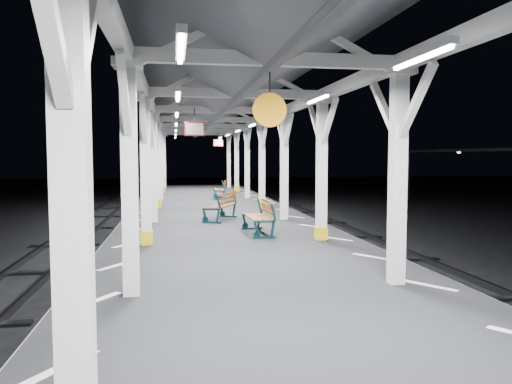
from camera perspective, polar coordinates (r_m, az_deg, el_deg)
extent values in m
plane|color=black|center=(9.75, -0.75, -13.68)|extent=(120.00, 120.00, 0.00)
cube|color=black|center=(9.61, -0.75, -10.84)|extent=(6.00, 50.00, 1.00)
cube|color=silver|center=(9.45, -15.76, -8.11)|extent=(1.00, 48.00, 0.01)
cube|color=silver|center=(10.14, 13.18, -7.23)|extent=(1.00, 48.00, 0.01)
cube|color=#2D2D33|center=(11.25, 22.73, -11.14)|extent=(0.08, 60.00, 0.16)
cube|color=black|center=(11.56, 25.08, -11.06)|extent=(2.20, 0.22, 0.06)
cube|color=silver|center=(3.26, -20.24, -2.83)|extent=(0.22, 0.22, 3.20)
cube|color=silver|center=(3.86, -19.08, 15.40)|extent=(0.10, 0.99, 0.99)
cube|color=silver|center=(7.22, -14.23, 0.97)|extent=(0.22, 0.22, 3.20)
cube|color=silver|center=(7.32, -14.47, 14.06)|extent=(0.40, 0.40, 0.12)
cube|color=silver|center=(7.79, -14.04, 9.66)|extent=(0.10, 0.99, 0.99)
cube|color=silver|center=(6.70, -14.82, 10.57)|extent=(0.10, 0.99, 0.99)
cube|color=silver|center=(11.20, -12.49, 2.07)|extent=(0.22, 0.22, 3.20)
cube|color=silver|center=(11.27, -12.62, 10.54)|extent=(0.40, 0.40, 0.12)
cube|color=gold|center=(11.34, -12.38, -5.11)|extent=(0.26, 0.26, 0.30)
cube|color=silver|center=(11.77, -12.43, 7.77)|extent=(0.10, 0.99, 0.99)
cube|color=silver|center=(10.68, -12.75, 8.15)|extent=(0.10, 0.99, 0.99)
cube|color=silver|center=(15.20, -11.66, 2.60)|extent=(0.22, 0.22, 3.20)
cube|color=silver|center=(15.25, -11.75, 8.85)|extent=(0.40, 0.40, 0.12)
cube|color=silver|center=(15.76, -11.64, 6.83)|extent=(0.10, 0.99, 0.99)
cube|color=silver|center=(14.66, -11.81, 7.04)|extent=(0.10, 0.99, 0.99)
cube|color=silver|center=(19.19, -11.17, 2.90)|extent=(0.22, 0.22, 3.20)
cube|color=silver|center=(19.23, -11.24, 7.85)|extent=(0.40, 0.40, 0.12)
cube|color=gold|center=(19.27, -11.12, -1.32)|extent=(0.26, 0.26, 0.30)
cube|color=silver|center=(19.76, -11.17, 6.27)|extent=(0.10, 0.99, 0.99)
cube|color=silver|center=(18.66, -11.28, 6.40)|extent=(0.10, 0.99, 0.99)
cube|color=silver|center=(23.19, -10.86, 3.10)|extent=(0.22, 0.22, 3.20)
cube|color=silver|center=(23.22, -10.91, 7.20)|extent=(0.40, 0.40, 0.12)
cube|color=silver|center=(23.75, -10.86, 5.90)|extent=(0.10, 0.99, 0.99)
cube|color=silver|center=(22.65, -10.93, 5.99)|extent=(0.10, 0.99, 0.99)
cube|color=silver|center=(27.19, -10.63, 3.25)|extent=(0.22, 0.22, 3.20)
cube|color=silver|center=(27.22, -10.68, 6.74)|extent=(0.40, 0.40, 0.12)
cube|color=gold|center=(27.25, -10.59, 0.26)|extent=(0.26, 0.26, 0.30)
cube|color=silver|center=(27.75, -10.64, 5.64)|extent=(0.10, 0.99, 0.99)
cube|color=silver|center=(26.65, -10.69, 5.70)|extent=(0.10, 0.99, 0.99)
cube|color=silver|center=(31.19, -10.46, 3.35)|extent=(0.22, 0.22, 3.20)
cube|color=silver|center=(31.21, -10.50, 6.40)|extent=(0.40, 0.40, 0.12)
cube|color=silver|center=(31.75, -10.47, 5.44)|extent=(0.10, 0.99, 0.99)
cube|color=silver|center=(30.65, -10.51, 5.49)|extent=(0.10, 0.99, 0.99)
cube|color=silver|center=(7.94, 15.88, 1.22)|extent=(0.22, 0.22, 3.20)
cube|color=silver|center=(8.04, 16.11, 13.12)|extent=(0.40, 0.40, 0.12)
cube|color=silver|center=(8.47, 14.43, 9.20)|extent=(0.10, 0.99, 0.99)
cube|color=silver|center=(7.48, 17.87, 9.83)|extent=(0.10, 0.99, 0.99)
cube|color=silver|center=(11.69, 7.51, 2.22)|extent=(0.22, 0.22, 3.20)
cube|color=silver|center=(11.75, 7.59, 10.33)|extent=(0.40, 0.40, 0.12)
cube|color=gold|center=(11.82, 7.44, -4.68)|extent=(0.26, 0.26, 0.30)
cube|color=silver|center=(12.23, 6.81, 7.70)|extent=(0.10, 0.99, 0.99)
cube|color=silver|center=(11.18, 8.39, 8.02)|extent=(0.10, 0.99, 0.99)
cube|color=silver|center=(15.56, 3.24, 2.71)|extent=(0.22, 0.22, 3.20)
cube|color=silver|center=(15.60, 3.27, 8.81)|extent=(0.40, 0.40, 0.12)
cube|color=silver|center=(16.11, 2.83, 6.85)|extent=(0.10, 0.99, 0.99)
cube|color=silver|center=(15.04, 3.72, 7.04)|extent=(0.10, 0.99, 0.99)
cube|color=silver|center=(19.48, 0.68, 3.00)|extent=(0.22, 0.22, 3.20)
cube|color=silver|center=(19.52, 0.69, 7.88)|extent=(0.40, 0.40, 0.12)
cube|color=gold|center=(19.56, 0.68, -1.16)|extent=(0.26, 0.26, 0.30)
cube|color=silver|center=(20.03, 0.41, 6.32)|extent=(0.10, 0.99, 0.99)
cube|color=silver|center=(18.95, 0.98, 6.44)|extent=(0.10, 0.99, 0.99)
cube|color=silver|center=(23.43, -1.01, 3.19)|extent=(0.22, 0.22, 3.20)
cube|color=silver|center=(23.46, -1.02, 7.24)|extent=(0.40, 0.40, 0.12)
cube|color=silver|center=(23.98, -1.21, 5.96)|extent=(0.10, 0.99, 0.99)
cube|color=silver|center=(22.89, -0.82, 6.04)|extent=(0.10, 0.99, 0.99)
cube|color=silver|center=(27.39, -2.22, 3.32)|extent=(0.22, 0.22, 3.20)
cube|color=silver|center=(27.42, -2.23, 6.79)|extent=(0.40, 0.40, 0.12)
cube|color=gold|center=(27.45, -2.22, 0.35)|extent=(0.26, 0.26, 0.30)
cube|color=silver|center=(27.95, -2.37, 5.69)|extent=(0.10, 0.99, 0.99)
cube|color=silver|center=(26.86, -2.09, 5.76)|extent=(0.10, 0.99, 0.99)
cube|color=silver|center=(31.37, -3.13, 3.42)|extent=(0.22, 0.22, 3.20)
cube|color=silver|center=(31.39, -3.14, 6.45)|extent=(0.40, 0.40, 0.12)
cube|color=silver|center=(31.92, -3.24, 5.49)|extent=(0.10, 0.99, 0.99)
cube|color=silver|center=(30.83, -3.02, 5.54)|extent=(0.10, 0.99, 0.99)
cube|color=silver|center=(9.31, -13.36, 12.66)|extent=(0.18, 48.00, 0.24)
cube|color=silver|center=(9.88, 11.04, 12.18)|extent=(0.18, 48.00, 0.24)
cube|color=silver|center=(7.44, 1.59, 14.95)|extent=(4.20, 0.14, 0.20)
cube|color=silver|center=(11.35, -2.30, 11.20)|extent=(4.20, 0.14, 0.20)
cube|color=silver|center=(15.31, -4.16, 9.35)|extent=(4.20, 0.14, 0.20)
cube|color=silver|center=(19.28, -5.24, 8.26)|extent=(4.20, 0.14, 0.20)
cube|color=silver|center=(23.26, -5.94, 7.54)|extent=(4.20, 0.14, 0.20)
cube|color=silver|center=(27.25, -6.44, 7.04)|extent=(4.20, 0.14, 0.20)
cube|color=silver|center=(31.24, -6.81, 6.66)|extent=(4.20, 0.14, 0.20)
cube|color=silver|center=(9.57, -0.78, 18.15)|extent=(0.16, 48.00, 0.20)
cube|color=#4F5257|center=(9.38, -8.97, 16.00)|extent=(2.80, 49.00, 1.45)
cube|color=#4F5257|center=(9.76, 7.08, 15.55)|extent=(2.80, 49.00, 1.45)
cube|color=silver|center=(5.30, -8.59, 16.27)|extent=(0.10, 1.35, 0.08)
cube|color=white|center=(5.29, -8.59, 15.74)|extent=(0.05, 1.25, 0.05)
cube|color=silver|center=(9.25, -8.92, 11.02)|extent=(0.10, 1.35, 0.08)
cube|color=white|center=(9.24, -8.91, 10.71)|extent=(0.05, 1.25, 0.05)
cube|color=silver|center=(13.23, -9.04, 8.92)|extent=(0.10, 1.35, 0.08)
cube|color=white|center=(13.22, -9.04, 8.71)|extent=(0.05, 1.25, 0.05)
cube|color=silver|center=(17.22, -9.11, 7.79)|extent=(0.10, 1.35, 0.08)
cube|color=white|center=(17.21, -9.11, 7.63)|extent=(0.05, 1.25, 0.05)
cube|color=silver|center=(21.21, -9.15, 7.09)|extent=(0.10, 1.35, 0.08)
cube|color=white|center=(21.21, -9.15, 6.96)|extent=(0.05, 1.25, 0.05)
cube|color=silver|center=(25.21, -9.18, 6.61)|extent=(0.10, 1.35, 0.08)
cube|color=white|center=(25.20, -9.18, 6.50)|extent=(0.05, 1.25, 0.05)
cube|color=silver|center=(29.20, -9.20, 6.26)|extent=(0.10, 1.35, 0.08)
cube|color=white|center=(29.20, -9.20, 6.16)|extent=(0.05, 1.25, 0.05)
cube|color=silver|center=(5.94, 18.33, 14.78)|extent=(0.10, 1.35, 0.08)
cube|color=white|center=(5.93, 18.32, 14.31)|extent=(0.05, 1.25, 0.05)
cube|color=silver|center=(9.63, 7.04, 10.76)|extent=(0.10, 1.35, 0.08)
cube|color=white|center=(9.62, 7.03, 10.47)|extent=(0.05, 1.25, 0.05)
cube|color=silver|center=(13.50, 2.20, 8.87)|extent=(0.10, 1.35, 0.08)
cube|color=white|center=(13.49, 2.20, 8.66)|extent=(0.05, 1.25, 0.05)
cube|color=silver|center=(17.42, -0.45, 7.80)|extent=(0.10, 1.35, 0.08)
cube|color=white|center=(17.42, -0.45, 7.64)|extent=(0.05, 1.25, 0.05)
cube|color=silver|center=(21.38, -2.11, 7.12)|extent=(0.10, 1.35, 0.08)
cube|color=white|center=(21.38, -2.11, 6.98)|extent=(0.05, 1.25, 0.05)
cube|color=silver|center=(25.35, -3.25, 6.64)|extent=(0.10, 1.35, 0.08)
cube|color=white|center=(25.35, -3.25, 6.53)|extent=(0.05, 1.25, 0.05)
cube|color=silver|center=(29.32, -4.08, 6.30)|extent=(0.10, 1.35, 0.08)
cube|color=white|center=(29.32, -4.08, 6.20)|extent=(0.05, 1.25, 0.05)
cylinder|color=black|center=(7.39, 1.58, 12.44)|extent=(0.02, 0.02, 0.30)
cylinder|color=orange|center=(7.34, 1.58, 9.35)|extent=(0.50, 0.04, 0.50)
cylinder|color=black|center=(12.74, -7.06, 8.77)|extent=(0.02, 0.02, 0.36)
cube|color=red|center=(12.71, -7.05, 7.17)|extent=(0.50, 0.03, 0.35)
cube|color=white|center=(12.71, -7.05, 7.17)|extent=(0.44, 0.04, 0.29)
cylinder|color=black|center=(25.59, -4.36, 6.43)|extent=(0.02, 0.02, 0.36)
cube|color=red|center=(25.58, -4.36, 5.64)|extent=(0.50, 0.03, 0.35)
cube|color=white|center=(25.58, -4.36, 5.64)|extent=(0.44, 0.05, 0.29)
cube|color=black|center=(34.79, 16.94, 1.75)|extent=(0.20, 0.20, 3.30)
sphere|color=silver|center=(29.51, 22.17, 4.28)|extent=(0.20, 0.20, 0.20)
sphere|color=silver|center=(34.77, 17.00, 4.33)|extent=(0.20, 0.20, 0.20)
cube|color=#0D2A2F|center=(12.05, 1.01, -5.20)|extent=(0.57, 0.08, 0.06)
cube|color=#0D2A2F|center=(11.98, 0.03, -4.34)|extent=(0.15, 0.05, 0.44)
cube|color=#0D2A2F|center=(12.07, 1.89, -4.28)|extent=(0.13, 0.05, 0.44)
cube|color=#0D2A2F|center=(12.02, 1.98, -2.31)|extent=(0.16, 0.05, 0.42)
cube|color=#0D2A2F|center=(13.52, -0.44, -4.18)|extent=(0.57, 0.08, 0.06)
cube|color=#0D2A2F|center=(13.45, -1.32, -3.41)|extent=(0.15, 0.05, 0.44)
cube|color=#0D2A2F|center=(13.53, 0.34, -3.37)|extent=(0.13, 0.05, 0.44)
cube|color=#0D2A2F|center=(13.49, 0.42, -1.61)|extent=(0.16, 0.05, 0.42)
cube|color=brown|center=(12.69, -0.60, -2.91)|extent=(0.15, 1.44, 0.03)
cube|color=brown|center=(12.72, -0.05, -2.90)|extent=(0.15, 1.44, 0.03)
cube|color=brown|center=(12.74, 0.49, -2.89)|extent=(0.15, 1.44, 0.03)
cube|color=brown|center=(12.77, 1.03, -2.87)|extent=(0.15, 1.44, 0.03)
cube|color=brown|center=(12.77, 1.32, -2.27)|extent=(0.12, 1.44, 0.09)
cube|color=brown|center=(12.76, 1.41, -1.72)|extent=(0.12, 1.44, 0.09)
cube|color=brown|center=(12.75, 1.49, -1.17)|extent=(0.12, 1.44, 0.09)
cube|color=#0D2A2F|center=(14.77, -5.09, -3.49)|extent=(0.56, 0.29, 0.06)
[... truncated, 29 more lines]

